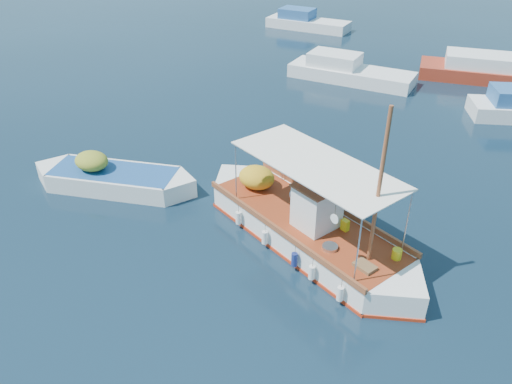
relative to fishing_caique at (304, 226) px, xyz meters
The scene contains 6 objects.
ground 0.67m from the fishing_caique, 139.03° to the right, with size 160.00×160.00×0.00m, color black.
fishing_caique is the anchor object (origin of this frame).
dinghy 8.22m from the fishing_caique, behind, with size 6.51×3.66×1.70m.
bg_boat_nw 17.17m from the fishing_caique, 109.87° to the left, with size 7.91×3.13×1.80m.
bg_boat_n 21.30m from the fishing_caique, 84.75° to the left, with size 10.13×5.29×1.80m.
bg_boat_far_w 30.15m from the fishing_caique, 118.71° to the left, with size 7.22×2.97×1.80m.
Camera 1 is at (6.68, -12.24, 10.48)m, focal length 35.00 mm.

